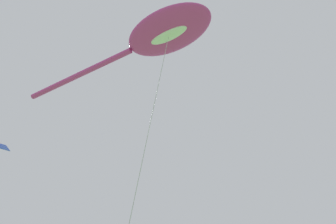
{
  "coord_description": "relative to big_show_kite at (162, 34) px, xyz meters",
  "views": [
    {
      "loc": [
        -9.69,
        4.44,
        1.42
      ],
      "look_at": [
        2.18,
        6.43,
        12.62
      ],
      "focal_mm": 35.26,
      "sensor_mm": 36.0,
      "label": 1
    }
  ],
  "objects": [
    {
      "name": "big_show_kite",
      "position": [
        0.0,
        0.0,
        0.0
      ],
      "size": [
        5.91,
        13.01,
        18.21
      ],
      "rotation": [
        0.0,
        0.0,
        -1.91
      ],
      "color": "#CC3899",
      "rests_on": "ground"
    }
  ]
}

